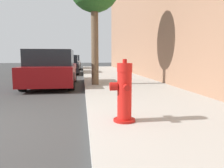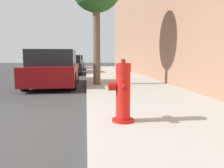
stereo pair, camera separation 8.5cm
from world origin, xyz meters
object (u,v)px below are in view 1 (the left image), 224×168
at_px(fire_hydrant, 124,93).
at_px(parked_car_near, 52,69).
at_px(parked_car_mid, 66,65).
at_px(parked_car_far, 71,63).

height_order(fire_hydrant, parked_car_near, parked_car_near).
xyz_separation_m(fire_hydrant, parked_car_mid, (-1.70, 11.68, 0.03)).
xyz_separation_m(parked_car_near, parked_car_mid, (0.12, 6.22, -0.06)).
xyz_separation_m(parked_car_near, parked_car_far, (0.18, 11.47, -0.04)).
relative_size(fire_hydrant, parked_car_mid, 0.26).
bearing_deg(fire_hydrant, parked_car_far, 95.53).
relative_size(parked_car_mid, parked_car_far, 0.93).
distance_m(fire_hydrant, parked_car_mid, 11.80).
bearing_deg(parked_car_far, parked_car_near, -90.89).
relative_size(fire_hydrant, parked_car_far, 0.24).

